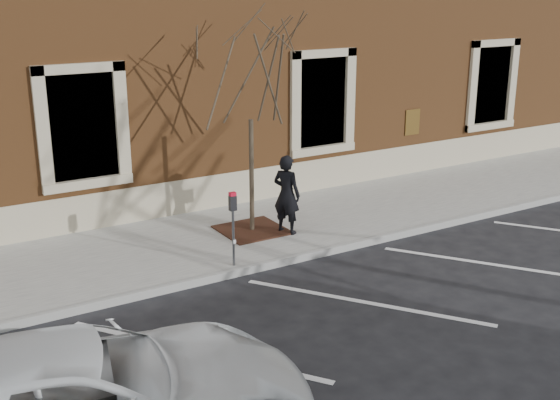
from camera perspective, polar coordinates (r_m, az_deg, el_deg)
ground at (r=13.87m, az=1.30°, el=-4.97°), size 120.00×120.00×0.00m
sidewalk_near at (r=15.24m, az=-2.25°, el=-2.59°), size 40.00×3.50×0.15m
curb_near at (r=13.80m, az=1.41°, el=-4.75°), size 40.00×0.12×0.15m
parking_stripes at (r=12.23m, az=6.91°, el=-8.26°), size 28.00×4.40×0.01m
building_civic at (r=19.84m, az=-11.10°, el=13.33°), size 40.00×8.62×8.00m
man at (r=14.70m, az=0.54°, el=0.46°), size 0.65×0.74×1.69m
parking_meter at (r=12.95m, az=-3.85°, el=-1.23°), size 0.13×0.10×1.44m
tree_grate at (r=15.08m, az=-2.27°, el=-2.44°), size 1.33×1.33×0.03m
sapling at (r=14.34m, az=-2.42°, el=9.14°), size 2.64×2.64×4.39m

